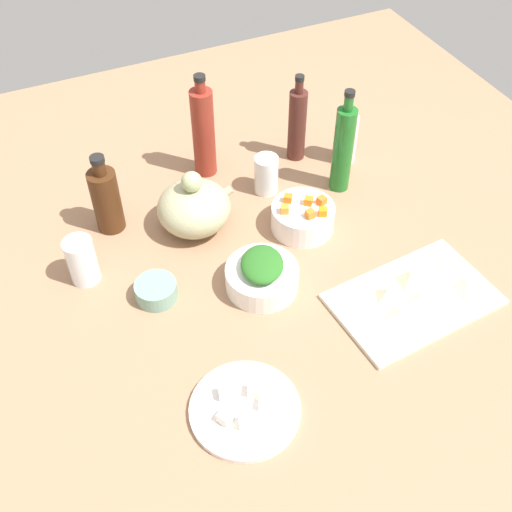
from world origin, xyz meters
TOP-DOWN VIEW (x-y plane):
  - tabletop at (0.00, 0.00)cm, footprint 190.00×190.00cm
  - cutting_board at (26.36, -20.75)cm, footprint 34.80×23.45cm
  - plate_tofu at (-15.69, -29.89)cm, footprint 20.05×20.05cm
  - bowl_greens at (-0.53, -4.16)cm, footprint 15.35×15.35cm
  - bowl_carrots at (15.45, 8.31)cm, footprint 14.37×14.37cm
  - bowl_small_side at (-21.67, 2.15)cm, footprint 8.75×8.75cm
  - teapot at (-6.80, 18.66)cm, footprint 18.12×16.52cm
  - bottle_0 at (-24.48, 26.85)cm, footprint 6.37×6.37cm
  - bottle_1 at (26.17, 32.91)cm, footprint 4.51×4.51cm
  - bottle_2 at (2.75, 36.78)cm, footprint 5.50×5.50cm
  - bottle_3 at (30.37, 17.61)cm, footprint 4.82×4.82cm
  - drinking_glass_0 at (-33.75, 13.44)cm, footprint 6.21×6.21cm
  - drinking_glass_1 at (36.90, 26.63)cm, footprint 5.66×5.66cm
  - drinking_glass_2 at (13.44, 23.72)cm, footprint 5.81×5.81cm
  - carrot_cube_0 at (13.19, 11.63)cm, footprint 2.51×2.51cm
  - carrot_cube_1 at (18.17, 4.40)cm, footprint 2.39×2.39cm
  - carrot_cube_2 at (16.98, 8.92)cm, footprint 2.53×2.53cm
  - carrot_cube_3 at (15.29, 4.91)cm, footprint 1.96×1.96cm
  - carrot_cube_4 at (19.78, 7.78)cm, footprint 2.20×2.20cm
  - carrot_cube_5 at (10.89, 8.66)cm, footprint 2.36×2.36cm
  - chopped_greens_mound at (-0.53, -4.16)cm, footprint 12.48×13.51cm
  - tofu_cube_0 at (-18.02, -26.16)cm, footprint 2.59×2.59cm
  - tofu_cube_1 at (-12.33, -31.41)cm, footprint 3.10×3.10cm
  - tofu_cube_2 at (-13.03, -27.89)cm, footprint 3.01×3.01cm
  - tofu_cube_3 at (-19.80, -30.76)cm, footprint 3.00×3.00cm
  - tofu_cube_4 at (-17.01, -32.98)cm, footprint 2.83×2.83cm
  - dumpling_0 at (20.89, -24.11)cm, footprint 6.59×6.41cm
  - dumpling_1 at (36.34, -16.13)cm, footprint 6.30×6.31cm
  - dumpling_2 at (27.98, -16.54)cm, footprint 6.80×6.73cm
  - dumpling_3 at (26.52, -22.61)cm, footprint 5.80×6.33cm
  - dumpling_4 at (21.09, -18.51)cm, footprint 5.00×5.31cm
  - dumpling_5 at (37.07, -23.42)cm, footprint 6.96×7.09cm

SIDE VIEW (x-z plane):
  - tabletop at x=0.00cm, z-range 0.00..3.00cm
  - cutting_board at x=26.36cm, z-range 3.00..4.00cm
  - plate_tofu at x=-15.69cm, z-range 3.00..4.20cm
  - bowl_small_side at x=-21.67cm, z-range 3.00..6.90cm
  - dumpling_0 at x=20.89cm, z-range 4.00..6.10cm
  - dumpling_1 at x=36.34cm, z-range 4.00..6.10cm
  - dumpling_3 at x=26.52cm, z-range 4.00..6.37cm
  - tofu_cube_0 at x=-18.02cm, z-range 4.20..6.40cm
  - tofu_cube_1 at x=-12.33cm, z-range 4.20..6.40cm
  - tofu_cube_2 at x=-13.03cm, z-range 4.20..6.40cm
  - tofu_cube_3 at x=-19.80cm, z-range 4.20..6.40cm
  - tofu_cube_4 at x=-17.01cm, z-range 4.20..6.40cm
  - dumpling_4 at x=21.09cm, z-range 4.00..6.65cm
  - dumpling_5 at x=37.07cm, z-range 4.00..6.66cm
  - dumpling_2 at x=27.98cm, z-range 4.00..6.98cm
  - bowl_greens at x=-0.53cm, z-range 3.00..8.21cm
  - bowl_carrots at x=15.45cm, z-range 3.00..9.15cm
  - drinking_glass_2 at x=13.44cm, z-range 3.00..12.74cm
  - drinking_glass_0 at x=-33.75cm, z-range 3.00..13.77cm
  - teapot at x=-6.80cm, z-range 1.14..16.87cm
  - drinking_glass_1 at x=36.90cm, z-range 3.00..15.80cm
  - chopped_greens_mound at x=-0.53cm, z-range 8.21..11.37cm
  - carrot_cube_0 at x=13.19cm, z-range 9.15..10.95cm
  - carrot_cube_1 at x=18.17cm, z-range 9.15..10.95cm
  - carrot_cube_2 at x=16.98cm, z-range 9.15..10.95cm
  - carrot_cube_3 at x=15.29cm, z-range 9.15..10.95cm
  - carrot_cube_4 at x=19.78cm, z-range 9.15..10.95cm
  - carrot_cube_5 at x=10.89cm, z-range 9.15..10.95cm
  - bottle_0 at x=-24.48cm, z-range 1.35..21.29cm
  - bottle_1 at x=26.17cm, z-range 1.32..24.70cm
  - bottle_3 at x=30.37cm, z-range 1.17..28.05cm
  - bottle_2 at x=2.75cm, z-range 1.44..28.51cm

